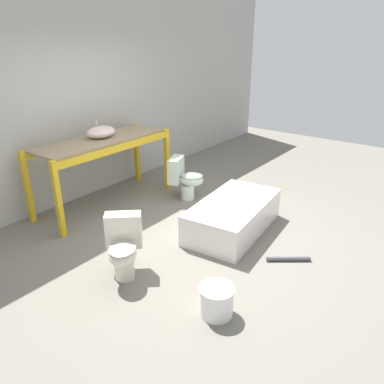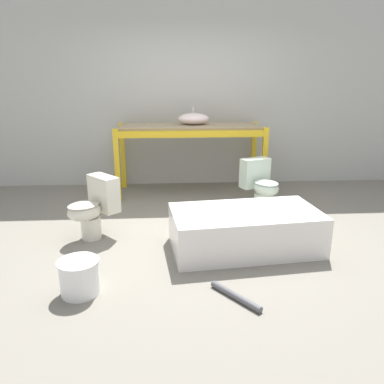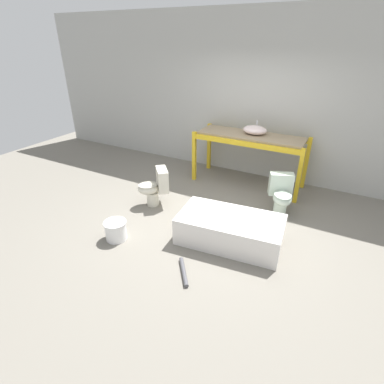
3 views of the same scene
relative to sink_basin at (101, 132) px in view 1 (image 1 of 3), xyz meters
The scene contains 9 objects.
ground_plane 2.00m from the sink_basin, 94.04° to the right, with size 12.00×12.00×0.00m, color slate.
warehouse_wall_rear 0.72m from the sink_basin, 102.95° to the left, with size 10.80×0.08×3.20m.
shelving_rack 0.24m from the sink_basin, 138.39° to the right, with size 2.14×0.77×1.02m.
sink_basin is the anchor object (origin of this frame).
bathtub_main 2.27m from the sink_basin, 79.36° to the right, with size 1.54×0.93×0.41m.
toilet_near 1.43m from the sink_basin, 47.64° to the right, with size 0.52×0.61×0.67m.
toilet_far 2.18m from the sink_basin, 125.54° to the right, with size 0.61×0.60×0.67m.
bucket_white 3.16m from the sink_basin, 111.60° to the right, with size 0.33×0.33×0.29m.
loose_pipe 3.16m from the sink_basin, 87.38° to the right, with size 0.35×0.43×0.05m.
Camera 1 is at (-3.35, -2.64, 2.41)m, focal length 35.00 mm.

